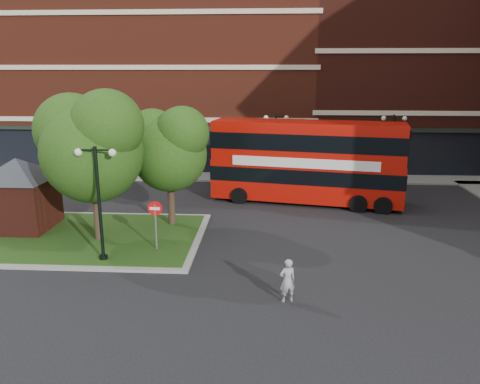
# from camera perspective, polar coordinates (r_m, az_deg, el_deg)

# --- Properties ---
(ground) EXTENTS (120.00, 120.00, 0.00)m
(ground) POSITION_cam_1_polar(r_m,az_deg,el_deg) (19.77, -1.05, -9.12)
(ground) COLOR black
(ground) RESTS_ON ground
(pavement_far) EXTENTS (44.00, 3.00, 0.12)m
(pavement_far) POSITION_cam_1_polar(r_m,az_deg,el_deg) (35.45, 0.99, 1.83)
(pavement_far) COLOR slate
(pavement_far) RESTS_ON ground
(terrace_far_left) EXTENTS (26.00, 12.00, 14.00)m
(terrace_far_left) POSITION_cam_1_polar(r_m,az_deg,el_deg) (43.07, -9.52, 13.25)
(terrace_far_left) COLOR maroon
(terrace_far_left) RESTS_ON ground
(terrace_far_right) EXTENTS (18.00, 12.00, 16.00)m
(terrace_far_right) POSITION_cam_1_polar(r_m,az_deg,el_deg) (43.86, 20.67, 13.86)
(terrace_far_right) COLOR #471911
(terrace_far_right) RESTS_ON ground
(traffic_island) EXTENTS (12.60, 7.60, 0.15)m
(traffic_island) POSITION_cam_1_polar(r_m,az_deg,el_deg) (24.37, -19.67, -5.14)
(traffic_island) COLOR gray
(traffic_island) RESTS_ON ground
(kiosk) EXTENTS (6.51, 6.51, 3.60)m
(kiosk) POSITION_cam_1_polar(r_m,az_deg,el_deg) (25.91, -25.38, 0.64)
(kiosk) COLOR #471911
(kiosk) RESTS_ON traffic_island
(tree_island_west) EXTENTS (5.40, 4.71, 7.21)m
(tree_island_west) POSITION_cam_1_polar(r_m,az_deg,el_deg) (22.33, -17.80, 5.80)
(tree_island_west) COLOR #2D2116
(tree_island_west) RESTS_ON ground
(tree_island_east) EXTENTS (4.46, 3.90, 6.29)m
(tree_island_east) POSITION_cam_1_polar(r_m,az_deg,el_deg) (23.91, -8.78, 5.55)
(tree_island_east) COLOR #2D2116
(tree_island_east) RESTS_ON ground
(lamp_island) EXTENTS (1.72, 0.36, 5.00)m
(lamp_island) POSITION_cam_1_polar(r_m,az_deg,el_deg) (20.17, -16.83, -0.76)
(lamp_island) COLOR black
(lamp_island) RESTS_ON ground
(lamp_far_left) EXTENTS (1.72, 0.36, 5.00)m
(lamp_far_left) POSITION_cam_1_polar(r_m,az_deg,el_deg) (32.93, 4.36, 5.69)
(lamp_far_left) COLOR black
(lamp_far_left) RESTS_ON ground
(lamp_far_right) EXTENTS (1.72, 0.36, 5.00)m
(lamp_far_right) POSITION_cam_1_polar(r_m,az_deg,el_deg) (34.03, 18.01, 5.31)
(lamp_far_right) COLOR black
(lamp_far_right) RESTS_ON ground
(bus) EXTENTS (11.72, 4.77, 4.37)m
(bus) POSITION_cam_1_polar(r_m,az_deg,el_deg) (28.66, 8.14, 4.30)
(bus) COLOR #AB0E06
(bus) RESTS_ON ground
(woman) EXTENTS (0.69, 0.57, 1.61)m
(woman) POSITION_cam_1_polar(r_m,az_deg,el_deg) (16.80, 5.80, -10.69)
(woman) COLOR gray
(woman) RESTS_ON ground
(car_silver) EXTENTS (3.78, 1.61, 1.27)m
(car_silver) POSITION_cam_1_polar(r_m,az_deg,el_deg) (33.40, -0.10, 2.04)
(car_silver) COLOR #A6A8AE
(car_silver) RESTS_ON ground
(car_white) EXTENTS (3.91, 1.76, 1.25)m
(car_white) POSITION_cam_1_polar(r_m,az_deg,el_deg) (33.66, 11.05, 1.83)
(car_white) COLOR white
(car_white) RESTS_ON ground
(no_entry_sign) EXTENTS (0.66, 0.09, 2.37)m
(no_entry_sign) POSITION_cam_1_polar(r_m,az_deg,el_deg) (21.10, -10.29, -2.89)
(no_entry_sign) COLOR slate
(no_entry_sign) RESTS_ON ground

